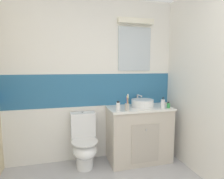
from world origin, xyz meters
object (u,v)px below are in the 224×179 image
object	(u,v)px
soap_dispenser	(163,104)
lotion_bottle_short	(118,106)
sink_basin	(142,103)
toothbrush_cup	(127,106)
perfume_flask_small	(168,105)
toilet	(84,143)

from	to	relation	value
soap_dispenser	lotion_bottle_short	bearing A→B (deg)	-179.33
sink_basin	toothbrush_cup	xyz separation A→B (m)	(-0.31, -0.17, 0.00)
soap_dispenser	perfume_flask_small	distance (m)	0.09
sink_basin	soap_dispenser	world-z (taller)	soap_dispenser
sink_basin	lotion_bottle_short	bearing A→B (deg)	-157.88
soap_dispenser	toilet	bearing A→B (deg)	172.03
toilet	perfume_flask_small	size ratio (longest dim) A/B	8.52
lotion_bottle_short	perfume_flask_small	size ratio (longest dim) A/B	1.48
toilet	soap_dispenser	distance (m)	1.29
toilet	soap_dispenser	size ratio (longest dim) A/B	4.75
toilet	lotion_bottle_short	xyz separation A→B (m)	(0.46, -0.17, 0.55)
sink_basin	soap_dispenser	distance (m)	0.31
sink_basin	soap_dispenser	bearing A→B (deg)	-34.07
soap_dispenser	toothbrush_cup	bearing A→B (deg)	-179.76
sink_basin	toilet	distance (m)	1.05
toothbrush_cup	lotion_bottle_short	xyz separation A→B (m)	(-0.13, -0.01, 0.00)
toilet	perfume_flask_small	xyz separation A→B (m)	(1.24, -0.18, 0.53)
sink_basin	toilet	xyz separation A→B (m)	(-0.90, -0.01, -0.54)
lotion_bottle_short	perfume_flask_small	bearing A→B (deg)	-0.47
toothbrush_cup	perfume_flask_small	bearing A→B (deg)	-1.08
toothbrush_cup	lotion_bottle_short	distance (m)	0.13
toilet	toothbrush_cup	distance (m)	0.82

